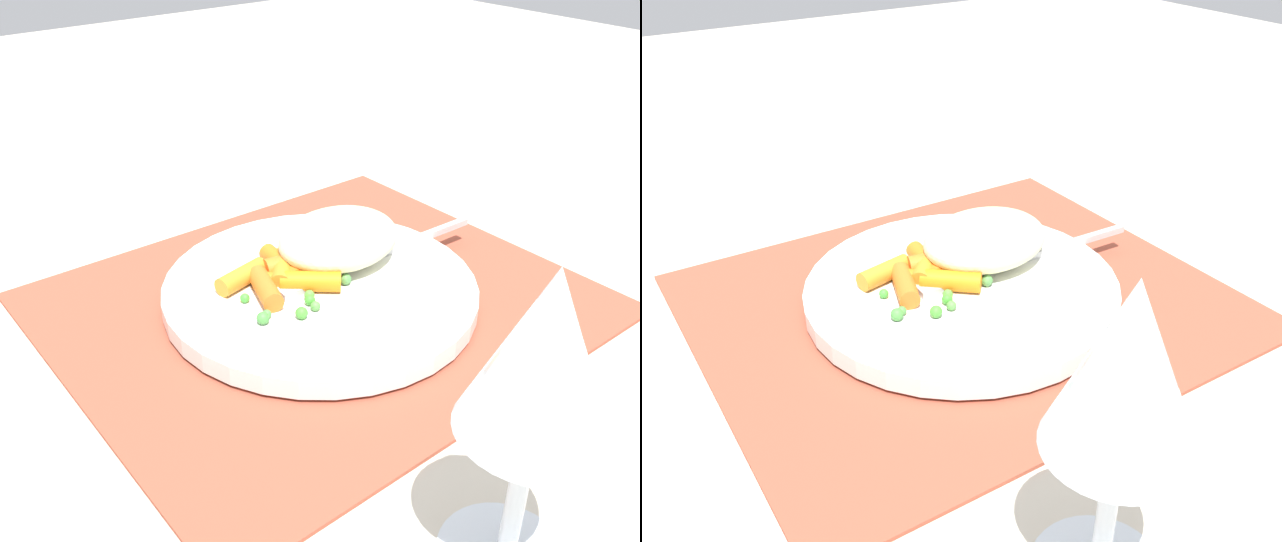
{
  "view_description": "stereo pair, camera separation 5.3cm",
  "coord_description": "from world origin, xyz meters",
  "views": [
    {
      "loc": [
        0.3,
        0.38,
        0.32
      ],
      "look_at": [
        0.0,
        0.0,
        0.03
      ],
      "focal_mm": 39.82,
      "sensor_mm": 36.0,
      "label": 1
    },
    {
      "loc": [
        0.26,
        0.41,
        0.32
      ],
      "look_at": [
        0.0,
        0.0,
        0.03
      ],
      "focal_mm": 39.82,
      "sensor_mm": 36.0,
      "label": 2
    }
  ],
  "objects": [
    {
      "name": "rice_mound",
      "position": [
        -0.03,
        -0.02,
        0.04
      ],
      "size": [
        0.11,
        0.08,
        0.04
      ],
      "primitive_type": "ellipsoid",
      "color": "beige",
      "rests_on": "plate"
    },
    {
      "name": "placemat",
      "position": [
        0.0,
        0.0,
        0.0
      ],
      "size": [
        0.41,
        0.35,
        0.01
      ],
      "primitive_type": "cube",
      "color": "#9E4733",
      "rests_on": "ground_plane"
    },
    {
      "name": "plate",
      "position": [
        0.0,
        0.0,
        0.01
      ],
      "size": [
        0.25,
        0.25,
        0.02
      ],
      "primitive_type": "cylinder",
      "color": "white",
      "rests_on": "placemat"
    },
    {
      "name": "fork",
      "position": [
        -0.04,
        0.0,
        0.02
      ],
      "size": [
        0.21,
        0.02,
        0.01
      ],
      "color": "#BDBDBD",
      "rests_on": "plate"
    },
    {
      "name": "pea_scatter",
      "position": [
        0.03,
        0.0,
        0.03
      ],
      "size": [
        0.09,
        0.09,
        0.01
      ],
      "color": "#569B43",
      "rests_on": "plate"
    },
    {
      "name": "ground_plane",
      "position": [
        0.0,
        0.0,
        0.0
      ],
      "size": [
        2.4,
        2.4,
        0.0
      ],
      "primitive_type": "plane",
      "color": "beige"
    },
    {
      "name": "carrot_portion",
      "position": [
        0.03,
        -0.02,
        0.03
      ],
      "size": [
        0.09,
        0.08,
        0.02
      ],
      "color": "orange",
      "rests_on": "plate"
    },
    {
      "name": "wine_glass",
      "position": [
        0.08,
        0.25,
        0.13
      ],
      "size": [
        0.07,
        0.07,
        0.18
      ],
      "color": "silver",
      "rests_on": "ground_plane"
    }
  ]
}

